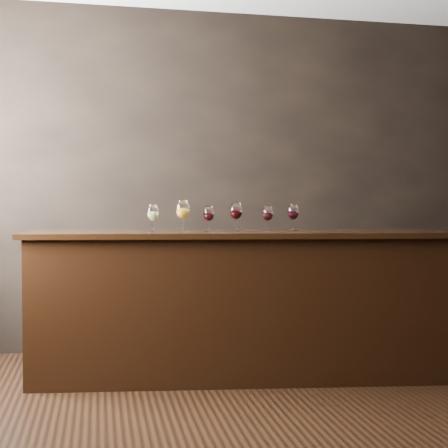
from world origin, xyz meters
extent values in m
plane|color=black|center=(0.00, 0.00, 0.00)|extent=(5.00, 5.00, 0.00)
cube|color=black|center=(0.00, 2.25, 1.40)|extent=(5.00, 0.02, 2.80)
cube|color=black|center=(-0.05, 1.25, 0.49)|extent=(2.83, 0.97, 0.97)
cube|color=black|center=(-0.05, 1.25, 0.99)|extent=(2.93, 1.05, 0.04)
cube|color=black|center=(-0.33, 2.03, 0.40)|extent=(2.23, 0.40, 0.80)
cylinder|color=white|center=(-0.63, 1.27, 1.01)|extent=(0.07, 0.07, 0.00)
cylinder|color=white|center=(-0.63, 1.27, 1.05)|extent=(0.01, 0.01, 0.07)
ellipsoid|color=white|center=(-0.63, 1.27, 1.14)|extent=(0.08, 0.08, 0.11)
cylinder|color=white|center=(-0.63, 1.27, 1.19)|extent=(0.06, 0.06, 0.01)
ellipsoid|color=#BAC865|center=(-0.63, 1.27, 1.12)|extent=(0.06, 0.06, 0.05)
cylinder|color=white|center=(-0.44, 1.21, 1.01)|extent=(0.08, 0.08, 0.00)
cylinder|color=white|center=(-0.44, 1.21, 1.05)|extent=(0.01, 0.01, 0.08)
ellipsoid|color=white|center=(-0.44, 1.21, 1.16)|extent=(0.09, 0.09, 0.13)
cylinder|color=white|center=(-0.44, 1.21, 1.22)|extent=(0.07, 0.07, 0.01)
ellipsoid|color=gold|center=(-0.44, 1.21, 1.14)|extent=(0.07, 0.07, 0.06)
cylinder|color=white|center=(-0.26, 1.21, 1.01)|extent=(0.06, 0.06, 0.00)
cylinder|color=white|center=(-0.26, 1.21, 1.05)|extent=(0.01, 0.01, 0.07)
ellipsoid|color=white|center=(-0.26, 1.21, 1.13)|extent=(0.08, 0.08, 0.11)
cylinder|color=white|center=(-0.26, 1.21, 1.18)|extent=(0.06, 0.06, 0.01)
ellipsoid|color=black|center=(-0.26, 1.21, 1.12)|extent=(0.06, 0.06, 0.05)
cylinder|color=white|center=(-0.06, 1.26, 1.01)|extent=(0.07, 0.07, 0.00)
cylinder|color=white|center=(-0.06, 1.26, 1.05)|extent=(0.01, 0.01, 0.08)
ellipsoid|color=white|center=(-0.06, 1.26, 1.15)|extent=(0.09, 0.09, 0.12)
cylinder|color=white|center=(-0.06, 1.26, 1.20)|extent=(0.06, 0.06, 0.01)
ellipsoid|color=black|center=(-0.06, 1.26, 1.13)|extent=(0.07, 0.07, 0.06)
cylinder|color=white|center=(0.15, 1.21, 1.01)|extent=(0.06, 0.06, 0.00)
cylinder|color=white|center=(0.15, 1.21, 1.05)|extent=(0.01, 0.01, 0.07)
ellipsoid|color=white|center=(0.15, 1.21, 1.13)|extent=(0.08, 0.08, 0.11)
cylinder|color=white|center=(0.15, 1.21, 1.18)|extent=(0.06, 0.06, 0.01)
ellipsoid|color=black|center=(0.15, 1.21, 1.11)|extent=(0.06, 0.06, 0.05)
cylinder|color=white|center=(0.35, 1.28, 1.01)|extent=(0.07, 0.07, 0.00)
cylinder|color=white|center=(0.35, 1.28, 1.05)|extent=(0.01, 0.01, 0.07)
ellipsoid|color=white|center=(0.35, 1.28, 1.14)|extent=(0.08, 0.08, 0.11)
cylinder|color=white|center=(0.35, 1.28, 1.19)|extent=(0.06, 0.06, 0.01)
ellipsoid|color=black|center=(0.35, 1.28, 1.12)|extent=(0.06, 0.06, 0.05)
camera|label=1|loc=(-0.99, -2.92, 1.21)|focal=50.00mm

